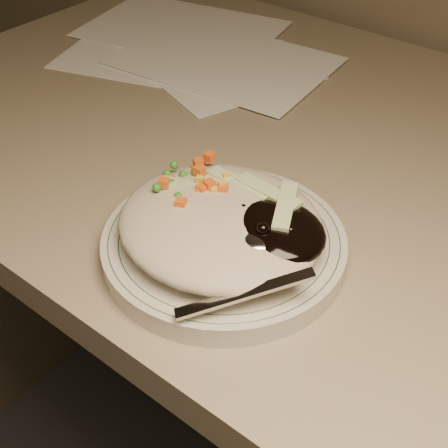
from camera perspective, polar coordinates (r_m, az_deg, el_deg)
The scene contains 5 objects.
desk at distance 0.83m, azimuth 14.21°, elevation -7.95°, with size 1.40×0.70×0.74m.
plate at distance 0.58m, azimuth -0.00°, elevation -1.97°, with size 0.23×0.23×0.02m, color silver.
plate_rim at distance 0.58m, azimuth -0.00°, elevation -1.23°, with size 0.22×0.22×0.00m.
meal at distance 0.56m, azimuth 0.29°, elevation 0.23°, with size 0.21×0.19×0.05m.
papers at distance 0.98m, azimuth -2.62°, elevation 15.67°, with size 0.46×0.36×0.00m.
Camera 1 is at (0.18, 0.83, 1.14)m, focal length 50.00 mm.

